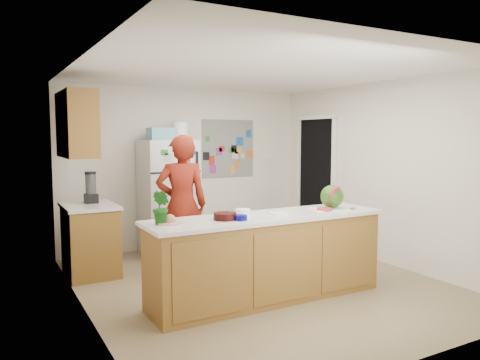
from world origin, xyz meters
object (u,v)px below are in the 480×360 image
watermelon (332,196)px  cherry_bowl (225,216)px  refrigerator (168,197)px  person (182,205)px

watermelon → cherry_bowl: bearing=-179.0°
refrigerator → cherry_bowl: 2.41m
person → cherry_bowl: (-0.07, -1.34, 0.07)m
refrigerator → watermelon: (1.13, -2.37, 0.21)m
refrigerator → watermelon: 2.64m
person → watermelon: size_ratio=6.69×
cherry_bowl → watermelon: bearing=1.0°
watermelon → cherry_bowl: watermelon is taller
refrigerator → person: (-0.20, -1.05, 0.04)m
person → watermelon: person is taller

